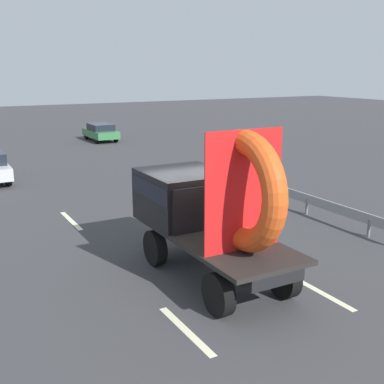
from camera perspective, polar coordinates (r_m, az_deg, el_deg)
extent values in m
plane|color=#38383A|center=(12.85, 1.71, -8.34)|extent=(120.00, 120.00, 0.00)
cylinder|color=black|center=(12.68, -4.31, -6.47)|extent=(0.28, 0.92, 0.92)
cylinder|color=black|center=(13.43, 2.32, -5.25)|extent=(0.28, 0.92, 0.92)
cylinder|color=black|center=(10.19, 3.11, -11.80)|extent=(0.28, 0.92, 0.92)
cylinder|color=black|center=(11.11, 10.67, -9.75)|extent=(0.28, 0.92, 0.92)
cube|color=black|center=(11.72, 2.39, -5.87)|extent=(1.30, 4.99, 0.25)
cube|color=black|center=(12.66, -0.92, -0.54)|extent=(2.00, 2.16, 1.35)
cube|color=black|center=(12.54, -0.82, 0.72)|extent=(2.02, 2.05, 0.44)
cube|color=black|center=(10.81, 5.39, -6.69)|extent=(2.00, 2.84, 0.10)
cube|color=black|center=(11.72, 1.69, -1.89)|extent=(1.80, 0.08, 1.10)
torus|color=#D84C19|center=(10.29, 6.03, 0.08)|extent=(0.51, 2.60, 2.60)
cube|color=red|center=(10.29, 6.03, 0.08)|extent=(1.90, 0.03, 2.60)
cylinder|color=black|center=(22.60, -20.60, 1.50)|extent=(0.22, 0.63, 0.63)
cube|color=gray|center=(18.38, 10.43, 0.18)|extent=(0.06, 10.90, 0.32)
cylinder|color=slate|center=(15.65, 19.89, -3.97)|extent=(0.10, 0.10, 0.55)
cylinder|color=slate|center=(17.46, 13.21, -1.64)|extent=(0.10, 0.10, 0.55)
cylinder|color=slate|center=(19.48, 7.86, 0.24)|extent=(0.10, 0.10, 0.55)
cylinder|color=slate|center=(21.66, 3.56, 1.76)|extent=(0.10, 0.10, 0.55)
cube|color=beige|center=(9.84, -0.72, -15.79)|extent=(0.16, 2.07, 0.01)
cube|color=beige|center=(16.82, -13.89, -3.25)|extent=(0.16, 2.25, 0.01)
cube|color=beige|center=(11.80, 14.10, -10.90)|extent=(0.16, 2.42, 0.01)
cube|color=beige|center=(18.10, -3.43, -1.61)|extent=(0.16, 2.20, 0.01)
cylinder|color=black|center=(36.07, -12.20, 6.45)|extent=(0.19, 0.56, 0.56)
cylinder|color=black|center=(36.48, -10.16, 6.63)|extent=(0.19, 0.56, 0.56)
cylinder|color=black|center=(33.86, -11.03, 6.02)|extent=(0.19, 0.56, 0.56)
cylinder|color=black|center=(34.29, -8.86, 6.22)|extent=(0.19, 0.56, 0.56)
cube|color=#33723F|center=(35.14, -10.59, 6.73)|extent=(1.57, 3.65, 0.48)
cube|color=black|center=(35.00, -10.58, 7.45)|extent=(1.41, 2.05, 0.43)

